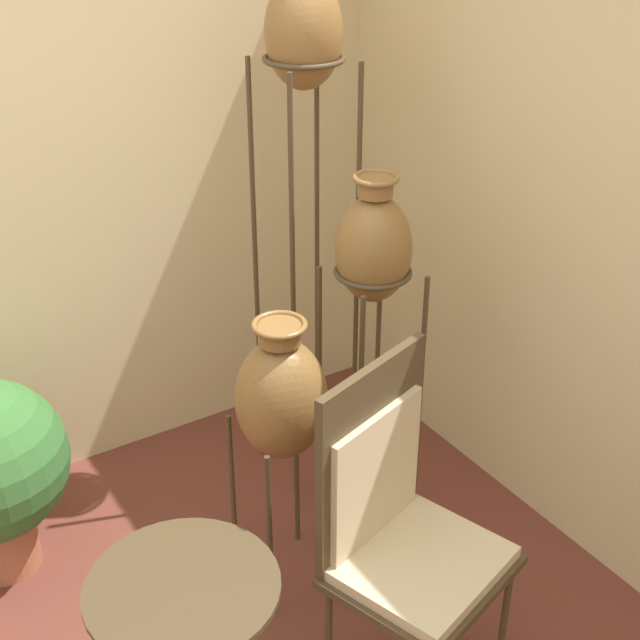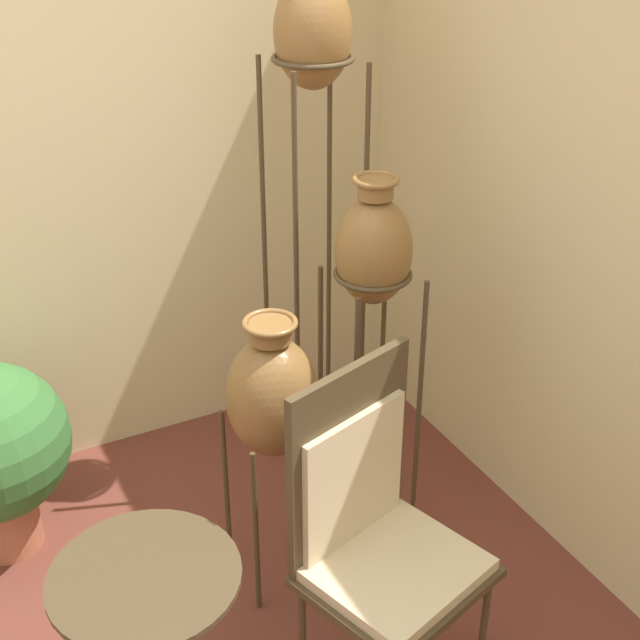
% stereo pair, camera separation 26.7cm
% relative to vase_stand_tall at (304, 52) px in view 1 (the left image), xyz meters
% --- Properties ---
extents(wall_back, '(7.27, 0.06, 2.70)m').
position_rel_vase_stand_tall_xyz_m(wall_back, '(-1.01, 0.59, -0.48)').
color(wall_back, beige).
rests_on(wall_back, ground_plane).
extents(vase_stand_tall, '(0.32, 0.32, 2.18)m').
position_rel_vase_stand_tall_xyz_m(vase_stand_tall, '(0.00, 0.00, 0.00)').
color(vase_stand_tall, '#473823').
rests_on(vase_stand_tall, ground_plane).
extents(vase_stand_medium, '(0.30, 0.30, 1.49)m').
position_rel_vase_stand_tall_xyz_m(vase_stand_medium, '(0.02, -0.43, -0.64)').
color(vase_stand_medium, '#473823').
rests_on(vase_stand_medium, ground_plane).
extents(vase_stand_short, '(0.33, 0.33, 1.11)m').
position_rel_vase_stand_tall_xyz_m(vase_stand_short, '(-0.44, -0.56, -1.03)').
color(vase_stand_short, '#473823').
rests_on(vase_stand_short, ground_plane).
extents(chair, '(0.63, 0.59, 1.18)m').
position_rel_vase_stand_tall_xyz_m(chair, '(-0.37, -1.14, -1.17)').
color(chair, '#473823').
rests_on(chair, ground_plane).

